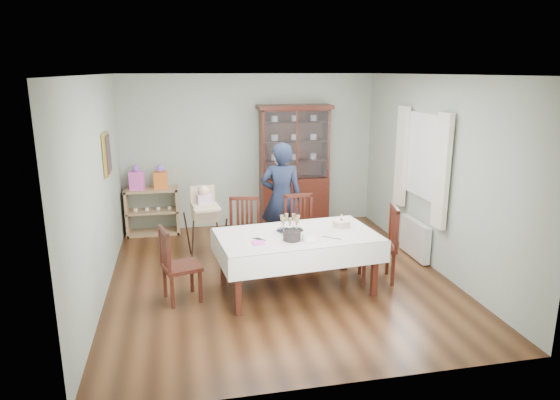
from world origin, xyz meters
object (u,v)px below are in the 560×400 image
object	(u,v)px
chair_end_left	(181,279)
birthday_cake	(341,224)
sideboard	(152,211)
chair_far_right	(301,244)
dining_table	(297,262)
chair_end_right	(378,258)
china_cabinet	(294,165)
gift_bag_pink	(137,179)
woman	(281,199)
gift_bag_orange	(161,178)
chair_far_left	(244,249)
champagne_tray	(290,227)
high_chair	(205,229)

from	to	relation	value
chair_end_left	birthday_cake	distance (m)	2.16
sideboard	chair_far_right	xyz separation A→B (m)	(2.18, -1.85, -0.10)
dining_table	chair_end_right	world-z (taller)	chair_end_right
china_cabinet	gift_bag_pink	distance (m)	2.72
chair_far_right	woman	bearing A→B (deg)	109.98
dining_table	birthday_cake	bearing A→B (deg)	12.70
woman	gift_bag_orange	xyz separation A→B (m)	(-1.82, 1.34, 0.12)
chair_end_left	gift_bag_pink	size ratio (longest dim) A/B	2.23
dining_table	woman	xyz separation A→B (m)	(0.09, 1.39, 0.48)
dining_table	sideboard	distance (m)	3.34
sideboard	birthday_cake	distance (m)	3.65
chair_end_left	gift_bag_pink	distance (m)	2.89
birthday_cake	gift_bag_orange	size ratio (longest dim) A/B	0.64
chair_far_left	sideboard	bearing A→B (deg)	137.13
chair_far_left	champagne_tray	size ratio (longest dim) A/B	2.88
china_cabinet	chair_far_left	xyz separation A→B (m)	(-1.17, -1.88, -0.82)
chair_far_left	chair_far_right	distance (m)	0.85
sideboard	chair_end_left	distance (m)	2.78
chair_far_left	dining_table	bearing A→B (deg)	-44.23
gift_bag_pink	chair_end_left	bearing A→B (deg)	-76.49
champagne_tray	gift_bag_orange	distance (m)	3.10
chair_far_left	gift_bag_pink	distance (m)	2.54
chair_far_left	gift_bag_orange	distance (m)	2.32
sideboard	gift_bag_pink	xyz separation A→B (m)	(-0.22, -0.02, 0.59)
china_cabinet	gift_bag_pink	size ratio (longest dim) A/B	5.15
chair_far_right	woman	world-z (taller)	woman
chair_end_left	birthday_cake	world-z (taller)	chair_end_left
gift_bag_orange	chair_far_left	bearing A→B (deg)	-58.34
dining_table	chair_far_right	world-z (taller)	chair_far_right
chair_end_left	high_chair	distance (m)	1.49
woman	chair_end_right	bearing A→B (deg)	139.82
chair_end_left	china_cabinet	bearing A→B (deg)	-52.59
chair_far_left	woman	size ratio (longest dim) A/B	0.59
chair_far_right	sideboard	bearing A→B (deg)	138.64
sideboard	birthday_cake	size ratio (longest dim) A/B	3.43
woman	high_chair	bearing A→B (deg)	8.52
chair_end_right	gift_bag_orange	distance (m)	3.95
chair_end_right	champagne_tray	distance (m)	1.32
chair_far_right	dining_table	bearing A→B (deg)	-108.46
china_cabinet	woman	world-z (taller)	china_cabinet
chair_end_right	champagne_tray	xyz separation A→B (m)	(-1.21, 0.01, 0.52)
chair_end_left	woman	bearing A→B (deg)	-63.65
champagne_tray	birthday_cake	xyz separation A→B (m)	(0.69, 0.03, -0.02)
chair_end_left	gift_bag_orange	distance (m)	2.82
sideboard	chair_end_right	xyz separation A→B (m)	(3.04, -2.65, -0.09)
birthday_cake	gift_bag_orange	bearing A→B (deg)	132.27
chair_far_left	chair_end_right	xyz separation A→B (m)	(1.71, -0.74, 0.00)
woman	gift_bag_pink	world-z (taller)	woman
dining_table	gift_bag_orange	world-z (taller)	gift_bag_orange
high_chair	birthday_cake	bearing A→B (deg)	-44.88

